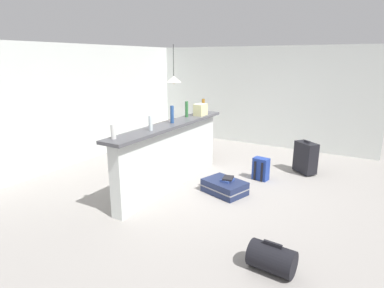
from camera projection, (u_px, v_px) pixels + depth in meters
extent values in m
cube|color=gray|center=(210.00, 183.00, 5.91)|extent=(13.00, 13.00, 0.05)
cube|color=silver|center=(88.00, 103.00, 7.06)|extent=(6.60, 0.10, 2.50)
cube|color=silver|center=(254.00, 96.00, 8.26)|extent=(0.10, 6.00, 2.50)
cube|color=silver|center=(171.00, 157.00, 5.54)|extent=(2.80, 0.20, 1.09)
cube|color=#4C4C51|center=(171.00, 125.00, 5.39)|extent=(2.96, 0.40, 0.05)
cylinder|color=silver|center=(113.00, 132.00, 4.33)|extent=(0.07, 0.07, 0.20)
cylinder|color=silver|center=(151.00, 123.00, 4.83)|extent=(0.06, 0.06, 0.22)
cylinder|color=#284C89|center=(172.00, 114.00, 5.38)|extent=(0.06, 0.06, 0.30)
cylinder|color=#2D6B38|center=(187.00, 109.00, 5.93)|extent=(0.06, 0.06, 0.29)
cylinder|color=#9E661E|center=(203.00, 106.00, 6.41)|extent=(0.06, 0.06, 0.28)
cube|color=beige|center=(200.00, 110.00, 6.11)|extent=(0.26, 0.18, 0.22)
cube|color=#332319|center=(176.00, 124.00, 7.43)|extent=(1.10, 0.80, 0.04)
cylinder|color=#332319|center=(177.00, 146.00, 6.96)|extent=(0.06, 0.06, 0.70)
cylinder|color=#332319|center=(199.00, 137.00, 7.77)|extent=(0.06, 0.06, 0.70)
cylinder|color=#332319|center=(152.00, 142.00, 7.29)|extent=(0.06, 0.06, 0.70)
cylinder|color=#332319|center=(176.00, 134.00, 8.11)|extent=(0.06, 0.06, 0.70)
cube|color=#4C331E|center=(200.00, 140.00, 7.12)|extent=(0.46, 0.46, 0.04)
cube|color=#4C331E|center=(192.00, 128.00, 7.11)|extent=(0.40, 0.11, 0.48)
cylinder|color=#4C331E|center=(205.00, 153.00, 6.98)|extent=(0.04, 0.04, 0.41)
cylinder|color=#4C331E|center=(209.00, 149.00, 7.27)|extent=(0.04, 0.04, 0.41)
cylinder|color=#4C331E|center=(191.00, 151.00, 7.09)|extent=(0.04, 0.04, 0.41)
cylinder|color=#4C331E|center=(196.00, 148.00, 7.38)|extent=(0.04, 0.04, 0.41)
cylinder|color=black|center=(173.00, 61.00, 7.02)|extent=(0.01, 0.01, 0.70)
cone|color=white|center=(174.00, 79.00, 7.13)|extent=(0.34, 0.34, 0.14)
sphere|color=white|center=(174.00, 83.00, 7.15)|extent=(0.07, 0.07, 0.07)
cube|color=#1E284C|center=(225.00, 187.00, 5.38)|extent=(0.67, 0.79, 0.22)
cube|color=gray|center=(225.00, 187.00, 5.38)|extent=(0.68, 0.81, 0.02)
cube|color=#2D2D33|center=(207.00, 180.00, 5.67)|extent=(0.21, 0.19, 0.02)
cylinder|color=black|center=(272.00, 258.00, 3.39)|extent=(0.33, 0.50, 0.30)
cube|color=black|center=(273.00, 244.00, 3.35)|extent=(0.04, 0.20, 0.04)
cube|color=#233D93|center=(261.00, 169.00, 5.95)|extent=(0.22, 0.30, 0.42)
cube|color=navy|center=(263.00, 171.00, 6.05)|extent=(0.09, 0.23, 0.19)
cube|color=black|center=(262.00, 172.00, 5.84)|extent=(0.03, 0.04, 0.36)
cube|color=black|center=(255.00, 171.00, 5.92)|extent=(0.03, 0.04, 0.36)
cube|color=black|center=(306.00, 157.00, 6.24)|extent=(0.46, 0.50, 0.60)
cylinder|color=black|center=(311.00, 175.00, 6.15)|extent=(0.06, 0.07, 0.06)
cylinder|color=black|center=(298.00, 169.00, 6.49)|extent=(0.06, 0.07, 0.06)
cube|color=#232328|center=(307.00, 142.00, 6.16)|extent=(0.12, 0.14, 0.04)
cube|color=#334C99|center=(227.00, 180.00, 5.34)|extent=(0.24, 0.18, 0.03)
cube|color=black|center=(228.00, 178.00, 5.34)|extent=(0.25, 0.20, 0.03)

